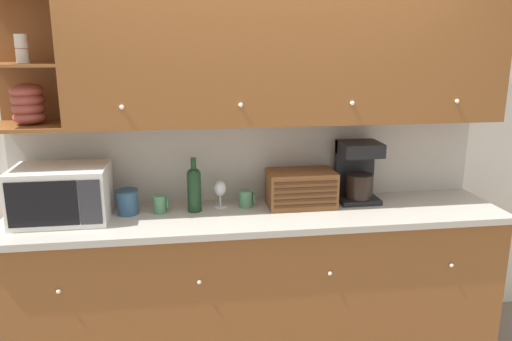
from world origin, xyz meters
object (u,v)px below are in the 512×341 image
at_px(mug, 160,204).
at_px(wine_bottle, 194,187).
at_px(wine_glass, 220,189).
at_px(mug_blue_second, 246,199).
at_px(microwave, 61,194).
at_px(storage_canister, 127,202).
at_px(coffee_maker, 358,171).
at_px(bread_box, 301,189).

height_order(mug, wine_bottle, wine_bottle).
bearing_deg(wine_glass, mug_blue_second, -6.92).
relative_size(microwave, wine_glass, 3.13).
distance_m(storage_canister, mug_blue_second, 0.72).
height_order(mug_blue_second, coffee_maker, coffee_maker).
distance_m(mug, coffee_maker, 1.26).
bearing_deg(mug, microwave, -174.93).
xyz_separation_m(wine_bottle, wine_glass, (0.16, 0.06, -0.04)).
height_order(storage_canister, wine_glass, wine_glass).
height_order(wine_bottle, wine_glass, wine_bottle).
bearing_deg(mug, wine_bottle, -0.07).
bearing_deg(mug_blue_second, wine_bottle, -173.53).
relative_size(storage_canister, mug, 1.38).
xyz_separation_m(wine_glass, coffee_maker, (0.89, 0.01, 0.08)).
bearing_deg(coffee_maker, bread_box, -171.35).
xyz_separation_m(storage_canister, coffee_maker, (1.45, 0.06, 0.12)).
xyz_separation_m(wine_bottle, coffee_maker, (1.05, 0.07, 0.05)).
bearing_deg(wine_glass, wine_bottle, -160.71).
relative_size(wine_bottle, wine_glass, 1.97).
height_order(wine_bottle, bread_box, wine_bottle).
bearing_deg(storage_canister, mug_blue_second, 2.49).
relative_size(storage_canister, mug_blue_second, 1.42).
height_order(mug, bread_box, bread_box).
distance_m(wine_bottle, bread_box, 0.67).
distance_m(bread_box, coffee_maker, 0.40).
bearing_deg(wine_bottle, wine_glass, 19.29).
relative_size(wine_glass, coffee_maker, 0.43).
xyz_separation_m(storage_canister, bread_box, (1.06, 0.00, 0.04)).
height_order(wine_bottle, mug_blue_second, wine_bottle).
bearing_deg(storage_canister, mug, -1.43).
xyz_separation_m(wine_bottle, mug_blue_second, (0.32, 0.04, -0.10)).
distance_m(microwave, coffee_maker, 1.81).
height_order(mug_blue_second, bread_box, bread_box).
relative_size(storage_canister, wine_bottle, 0.45).
distance_m(wine_bottle, coffee_maker, 1.05).
height_order(wine_glass, bread_box, bread_box).
relative_size(mug_blue_second, bread_box, 0.25).
xyz_separation_m(microwave, bread_box, (1.42, 0.06, -0.05)).
height_order(microwave, mug, microwave).
height_order(microwave, coffee_maker, coffee_maker).
xyz_separation_m(mug_blue_second, coffee_maker, (0.73, 0.03, 0.14)).
distance_m(microwave, mug_blue_second, 1.09).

